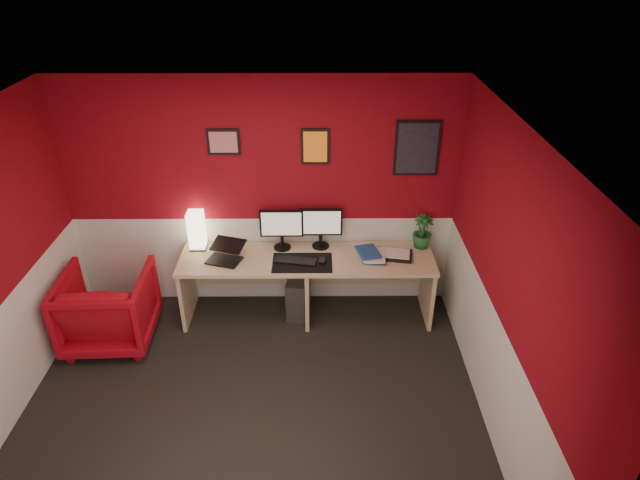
{
  "coord_description": "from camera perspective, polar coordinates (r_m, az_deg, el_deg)",
  "views": [
    {
      "loc": [
        0.57,
        -3.31,
        3.64
      ],
      "look_at": [
        0.6,
        1.21,
        1.05
      ],
      "focal_mm": 30.46,
      "sensor_mm": 36.0,
      "label": 1
    }
  ],
  "objects": [
    {
      "name": "book_middle",
      "position": [
        5.53,
        4.56,
        -1.54
      ],
      "size": [
        0.25,
        0.32,
        0.02
      ],
      "primitive_type": "imported",
      "rotation": [
        0.0,
        0.0,
        -0.09
      ],
      "color": "silver",
      "rests_on": "book_bottom"
    },
    {
      "name": "art_right",
      "position": [
        5.47,
        10.16,
        9.47
      ],
      "size": [
        0.44,
        0.02,
        0.56
      ],
      "primitive_type": "cube",
      "color": "black",
      "rests_on": "wall_back"
    },
    {
      "name": "ceiling",
      "position": [
        3.55,
        -9.77,
        10.64
      ],
      "size": [
        4.0,
        3.5,
        0.01
      ],
      "primitive_type": "cube",
      "color": "white",
      "rests_on": "ground"
    },
    {
      "name": "wainscot_right",
      "position": [
        4.78,
        17.51,
        -12.96
      ],
      "size": [
        0.01,
        3.5,
        1.0
      ],
      "primitive_type": "cube",
      "color": "silver",
      "rests_on": "ground"
    },
    {
      "name": "wall_right",
      "position": [
        4.33,
        19.07,
        -5.6
      ],
      "size": [
        0.01,
        3.5,
        2.5
      ],
      "primitive_type": "cube",
      "color": "maroon",
      "rests_on": "ground"
    },
    {
      "name": "mouse",
      "position": [
        5.45,
        0.23,
        -2.22
      ],
      "size": [
        0.07,
        0.11,
        0.03
      ],
      "primitive_type": "cube",
      "rotation": [
        0.0,
        0.0,
        -0.15
      ],
      "color": "black",
      "rests_on": "desk_mat"
    },
    {
      "name": "pc_tower",
      "position": [
        5.89,
        -2.27,
        -5.66
      ],
      "size": [
        0.26,
        0.47,
        0.45
      ],
      "primitive_type": "cube",
      "rotation": [
        0.0,
        0.0,
        -0.14
      ],
      "color": "#99999E",
      "rests_on": "ground"
    },
    {
      "name": "keyboard",
      "position": [
        5.47,
        -2.6,
        -2.17
      ],
      "size": [
        0.44,
        0.22,
        0.02
      ],
      "primitive_type": "cube",
      "rotation": [
        0.0,
        0.0,
        -0.19
      ],
      "color": "black",
      "rests_on": "desk_mat"
    },
    {
      "name": "wainscot_back",
      "position": [
        5.98,
        -5.79,
        -2.01
      ],
      "size": [
        4.0,
        0.01,
        1.0
      ],
      "primitive_type": "cube",
      "color": "silver",
      "rests_on": "ground"
    },
    {
      "name": "wainscot_left",
      "position": [
        5.24,
        -30.32,
        -11.96
      ],
      "size": [
        0.01,
        3.5,
        1.0
      ],
      "primitive_type": "cube",
      "color": "silver",
      "rests_on": "ground"
    },
    {
      "name": "ground",
      "position": [
        4.96,
        -7.21,
        -17.76
      ],
      "size": [
        4.0,
        3.5,
        0.01
      ],
      "primitive_type": "cube",
      "color": "black",
      "rests_on": "ground"
    },
    {
      "name": "shoji_lamp",
      "position": [
        5.75,
        -12.82,
        0.91
      ],
      "size": [
        0.16,
        0.16,
        0.4
      ],
      "primitive_type": "cube",
      "color": "#FFE5B2",
      "rests_on": "desk"
    },
    {
      "name": "wall_back",
      "position": [
        5.63,
        -6.17,
        4.51
      ],
      "size": [
        4.0,
        0.01,
        2.5
      ],
      "primitive_type": "cube",
      "color": "maroon",
      "rests_on": "ground"
    },
    {
      "name": "book_bottom",
      "position": [
        5.57,
        4.5,
        -1.63
      ],
      "size": [
        0.27,
        0.33,
        0.03
      ],
      "primitive_type": "imported",
      "rotation": [
        0.0,
        0.0,
        -0.15
      ],
      "color": "#1E4C8C",
      "rests_on": "desk"
    },
    {
      "name": "monitor_right",
      "position": [
        5.59,
        0.07,
        1.88
      ],
      "size": [
        0.45,
        0.06,
        0.58
      ],
      "primitive_type": "cube",
      "color": "black",
      "rests_on": "desk"
    },
    {
      "name": "zen_tray",
      "position": [
        5.61,
        7.85,
        -1.56
      ],
      "size": [
        0.39,
        0.31,
        0.03
      ],
      "primitive_type": "cube",
      "rotation": [
        0.0,
        0.0,
        -0.18
      ],
      "color": "black",
      "rests_on": "desk"
    },
    {
      "name": "desk_mat",
      "position": [
        5.46,
        -1.88,
        -2.4
      ],
      "size": [
        0.6,
        0.38,
        0.01
      ],
      "primitive_type": "cube",
      "color": "black",
      "rests_on": "desk"
    },
    {
      "name": "book_top",
      "position": [
        5.5,
        4.06,
        -1.41
      ],
      "size": [
        0.27,
        0.32,
        0.03
      ],
      "primitive_type": "imported",
      "rotation": [
        0.0,
        0.0,
        0.24
      ],
      "color": "#1E4C8C",
      "rests_on": "book_middle"
    },
    {
      "name": "art_left",
      "position": [
        5.43,
        -10.1,
        10.12
      ],
      "size": [
        0.32,
        0.02,
        0.26
      ],
      "primitive_type": "cube",
      "color": "red",
      "rests_on": "wall_back"
    },
    {
      "name": "art_center",
      "position": [
        5.37,
        -0.5,
        9.8
      ],
      "size": [
        0.28,
        0.02,
        0.36
      ],
      "primitive_type": "cube",
      "color": "orange",
      "rests_on": "wall_back"
    },
    {
      "name": "armchair",
      "position": [
        5.81,
        -21.34,
        -6.62
      ],
      "size": [
        0.86,
        0.88,
        0.78
      ],
      "primitive_type": "imported",
      "rotation": [
        0.0,
        0.0,
        3.18
      ],
      "color": "red",
      "rests_on": "ground"
    },
    {
      "name": "potted_plant",
      "position": [
        5.74,
        10.72,
        0.89
      ],
      "size": [
        0.23,
        0.23,
        0.37
      ],
      "primitive_type": "imported",
      "rotation": [
        0.0,
        0.0,
        0.15
      ],
      "color": "#19591E",
      "rests_on": "desk"
    },
    {
      "name": "desk",
      "position": [
        5.75,
        -1.34,
        -4.94
      ],
      "size": [
        2.6,
        0.65,
        0.73
      ],
      "primitive_type": "cube",
      "color": "tan",
      "rests_on": "ground"
    },
    {
      "name": "monitor_left",
      "position": [
        5.58,
        -4.08,
        1.74
      ],
      "size": [
        0.45,
        0.06,
        0.58
      ],
      "primitive_type": "cube",
      "color": "black",
      "rests_on": "desk"
    },
    {
      "name": "laptop",
      "position": [
        5.51,
        -10.13,
        -1.23
      ],
      "size": [
        0.38,
        0.32,
        0.22
      ],
      "primitive_type": "cube",
      "rotation": [
        0.0,
        0.0,
        -0.31
      ],
      "color": "black",
      "rests_on": "desk"
    }
  ]
}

